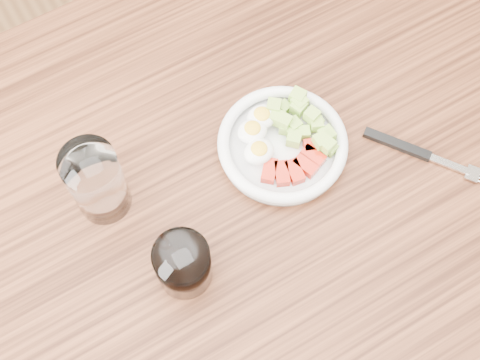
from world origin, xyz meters
name	(u,v)px	position (x,y,z in m)	size (l,w,h in m)	color
ground	(245,307)	(0.00, 0.00, 0.00)	(4.00, 4.00, 0.00)	brown
dining_table	(248,214)	(0.00, 0.00, 0.67)	(1.50, 0.90, 0.77)	brown
bowl	(282,142)	(0.08, 0.04, 0.79)	(0.20, 0.20, 0.05)	white
fork	(416,152)	(0.25, -0.07, 0.77)	(0.14, 0.19, 0.01)	black
water_glass	(97,182)	(-0.19, 0.09, 0.84)	(0.08, 0.08, 0.14)	white
coffee_glass	(183,265)	(-0.14, -0.06, 0.81)	(0.08, 0.08, 0.09)	white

